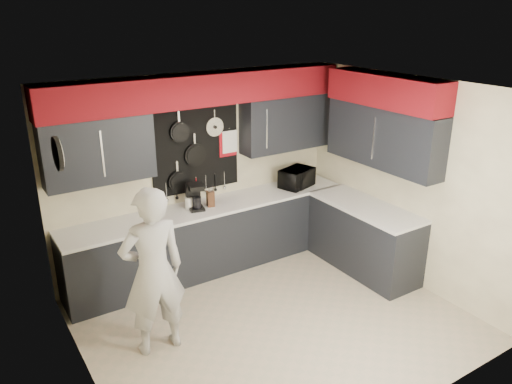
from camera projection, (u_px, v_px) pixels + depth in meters
ground at (273, 320)px, 5.67m from camera, size 4.00×4.00×0.00m
back_wall_assembly at (203, 120)px, 6.23m from camera, size 4.00×0.36×2.60m
right_wall_assembly at (387, 128)px, 6.14m from camera, size 0.36×3.50×2.60m
left_wall_assembly at (80, 261)px, 4.21m from camera, size 0.05×3.50×2.60m
base_cabinets at (256, 237)px, 6.65m from camera, size 3.95×2.20×0.92m
microwave at (297, 178)px, 7.10m from camera, size 0.57×0.47×0.27m
knife_block at (211, 199)px, 6.42m from camera, size 0.11×0.11×0.20m
utensil_crock at (189, 203)px, 6.36m from camera, size 0.12×0.12×0.15m
coffee_maker at (195, 196)px, 6.32m from camera, size 0.23×0.26×0.34m
person at (153, 272)px, 4.92m from camera, size 0.67×0.45×1.78m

